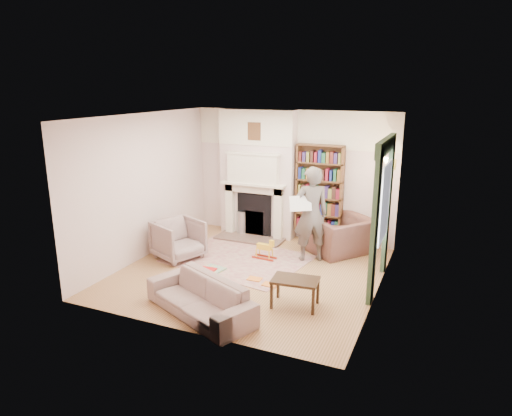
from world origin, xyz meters
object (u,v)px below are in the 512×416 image
at_px(armchair_left, 178,239).
at_px(sofa, 200,297).
at_px(bookcase, 319,189).
at_px(man_reading, 311,214).
at_px(rocking_horse, 264,249).
at_px(coffee_table, 295,292).
at_px(armchair_reading, 340,236).
at_px(paraffin_heater, 242,223).

relative_size(armchair_left, sofa, 0.45).
bearing_deg(bookcase, man_reading, -81.73).
xyz_separation_m(man_reading, rocking_horse, (-0.83, -0.31, -0.72)).
bearing_deg(coffee_table, rocking_horse, 120.34).
relative_size(armchair_reading, armchair_left, 1.35).
height_order(armchair_left, paraffin_heater, armchair_left).
xyz_separation_m(bookcase, paraffin_heater, (-1.71, -0.22, -0.90)).
relative_size(armchair_left, paraffin_heater, 1.53).
relative_size(bookcase, rocking_horse, 3.96).
xyz_separation_m(armchair_reading, man_reading, (-0.45, -0.60, 0.55)).
bearing_deg(sofa, bookcase, 104.12).
bearing_deg(coffee_table, armchair_left, 154.16).
bearing_deg(bookcase, armchair_reading, -39.97).
height_order(armchair_reading, sofa, armchair_reading).
distance_m(armchair_reading, man_reading, 0.93).
relative_size(sofa, rocking_horse, 3.99).
distance_m(bookcase, paraffin_heater, 1.95).
height_order(armchair_reading, coffee_table, armchair_reading).
bearing_deg(armchair_reading, coffee_table, 35.65).
bearing_deg(armchair_reading, armchair_left, -23.95).
relative_size(armchair_reading, sofa, 0.61).
bearing_deg(paraffin_heater, armchair_reading, -7.17).
xyz_separation_m(armchair_left, paraffin_heater, (0.52, 1.82, -0.11)).
bearing_deg(paraffin_heater, bookcase, 7.31).
bearing_deg(rocking_horse, man_reading, 24.75).
distance_m(armchair_left, sofa, 2.38).
relative_size(armchair_left, coffee_table, 1.20).
relative_size(armchair_left, man_reading, 0.46).
height_order(sofa, coffee_table, sofa).
height_order(bookcase, paraffin_heater, bookcase).
relative_size(armchair_left, rocking_horse, 1.81).
bearing_deg(bookcase, rocking_horse, -115.12).
bearing_deg(man_reading, armchair_reading, -159.40).
xyz_separation_m(armchair_reading, rocking_horse, (-1.28, -0.91, -0.16)).
bearing_deg(coffee_table, bookcase, 93.93).
bearing_deg(rocking_horse, coffee_table, -49.66).
bearing_deg(man_reading, coffee_table, 67.91).
relative_size(armchair_reading, coffee_table, 1.63).
bearing_deg(sofa, rocking_horse, 113.71).
bearing_deg(coffee_table, sofa, -152.21).
xyz_separation_m(sofa, rocking_horse, (0.03, 2.43, -0.07)).
bearing_deg(armchair_left, sofa, -116.67).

